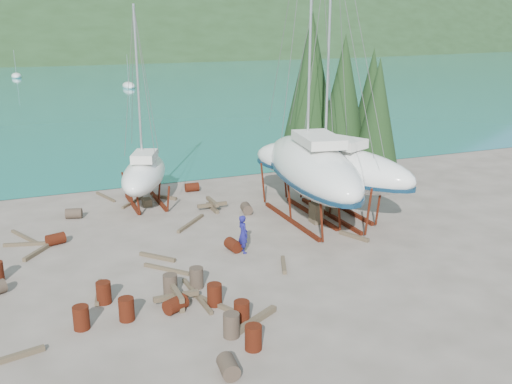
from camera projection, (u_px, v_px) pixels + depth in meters
name	position (u px, v px, depth m)	size (l,w,h in m)	color
ground	(238.00, 265.00, 25.86)	(600.00, 600.00, 0.00)	#5E534A
bay_water	(28.00, 47.00, 304.92)	(700.00, 700.00, 0.00)	teal
far_hill	(28.00, 47.00, 309.35)	(800.00, 360.00, 110.00)	#1F3319
far_house_right	(127.00, 48.00, 204.48)	(6.60, 5.60, 5.60)	beige
cypress_near_right	(344.00, 96.00, 39.50)	(3.60, 3.60, 10.00)	black
cypress_mid_right	(378.00, 111.00, 38.53)	(3.06, 3.06, 8.50)	black
cypress_back_left	(311.00, 82.00, 40.48)	(4.14, 4.14, 11.50)	black
cypress_far_right	(371.00, 101.00, 41.66)	(3.24, 3.24, 9.00)	black
moored_boat_mid	(129.00, 86.00, 100.33)	(2.00, 5.00, 6.05)	white
moored_boat_far	(16.00, 76.00, 120.24)	(2.00, 5.00, 6.05)	white
large_sailboat_near	(312.00, 167.00, 31.15)	(5.56, 12.50, 19.01)	white
large_sailboat_far	(329.00, 166.00, 32.42)	(7.30, 11.18, 17.14)	white
small_sailboat_shore	(144.00, 174.00, 34.24)	(4.87, 7.62, 11.66)	white
worker	(243.00, 234.00, 27.10)	(0.68, 0.45, 1.87)	navy
drum_0	(81.00, 318.00, 20.32)	(0.58, 0.58, 0.88)	#632310
drum_1	(228.00, 367.00, 17.65)	(0.58, 0.58, 0.88)	#2D2823
drum_2	(56.00, 239.00, 28.25)	(0.58, 0.58, 0.88)	#632310
drum_3	(242.00, 313.00, 20.69)	(0.58, 0.58, 0.88)	#632310
drum_4	(192.00, 187.00, 37.38)	(0.58, 0.58, 0.88)	#632310
drum_5	(196.00, 278.00, 23.56)	(0.58, 0.58, 0.88)	#2D2823
drum_6	(233.00, 245.00, 27.47)	(0.58, 0.58, 0.88)	#632310
drum_7	(253.00, 338.00, 19.02)	(0.58, 0.58, 0.88)	#632310
drum_9	(74.00, 213.00, 32.13)	(0.58, 0.58, 0.88)	#2D2823
drum_10	(104.00, 293.00, 22.24)	(0.58, 0.58, 0.88)	#632310
drum_11	(246.00, 208.00, 33.02)	(0.58, 0.58, 0.88)	#2D2823
drum_12	(176.00, 305.00, 21.60)	(0.58, 0.58, 0.88)	#632310
drum_13	(127.00, 309.00, 20.93)	(0.58, 0.58, 0.88)	#632310
drum_14	(215.00, 295.00, 22.07)	(0.58, 0.58, 0.88)	#632310
drum_16	(170.00, 285.00, 22.90)	(0.58, 0.58, 0.88)	#2D2823
drum_17	(231.00, 325.00, 19.81)	(0.58, 0.58, 0.88)	#2D2823
timber_0	(105.00, 197.00, 36.04)	(0.14, 2.45, 0.14)	brown
timber_1	(354.00, 236.00, 29.18)	(0.19, 1.77, 0.19)	brown
timber_2	(39.00, 251.00, 27.23)	(0.19, 2.24, 0.19)	brown
timber_3	(197.00, 296.00, 22.80)	(0.15, 3.27, 0.15)	brown
timber_4	(157.00, 257.00, 26.59)	(0.17, 1.95, 0.17)	brown
timber_5	(215.00, 304.00, 22.11)	(0.16, 2.33, 0.16)	brown
timber_6	(164.00, 197.00, 35.88)	(0.19, 1.78, 0.19)	brown
timber_7	(284.00, 265.00, 25.71)	(0.17, 1.76, 0.17)	brown
timber_9	(132.00, 202.00, 34.88)	(0.15, 2.38, 0.15)	brown
timber_10	(191.00, 223.00, 31.16)	(0.16, 2.96, 0.16)	brown
timber_11	(167.00, 269.00, 25.27)	(0.15, 2.38, 0.15)	brown
timber_12	(99.00, 292.00, 23.08)	(0.17, 2.21, 0.17)	brown
timber_15	(25.00, 237.00, 29.13)	(0.15, 2.74, 0.15)	brown
timber_16	(254.00, 321.00, 20.76)	(0.23, 2.48, 0.23)	brown
timber_17	(26.00, 244.00, 28.16)	(0.16, 2.11, 0.16)	brown
timber_pile_fore	(176.00, 296.00, 22.26)	(1.80, 1.80, 0.60)	brown
timber_pile_aft	(212.00, 205.00, 33.67)	(1.80, 1.80, 0.60)	brown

